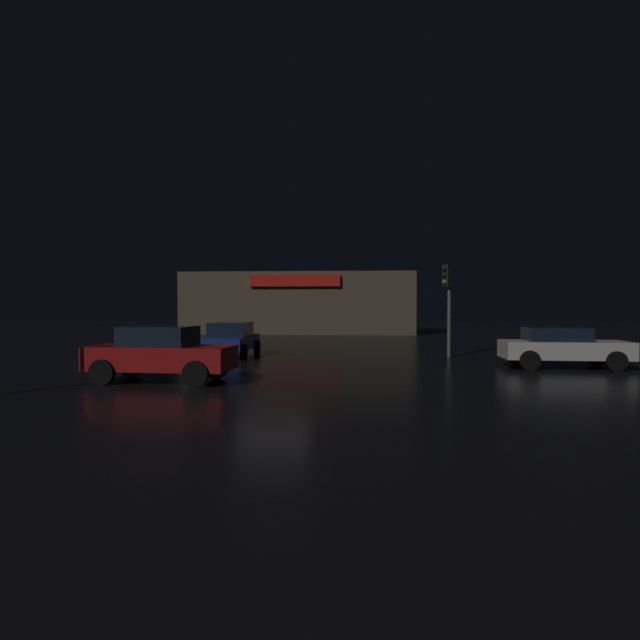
% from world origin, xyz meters
% --- Properties ---
extents(ground_plane, '(120.00, 120.00, 0.00)m').
position_xyz_m(ground_plane, '(0.00, 0.00, 0.00)').
color(ground_plane, black).
extents(store_building, '(18.18, 7.02, 4.84)m').
position_xyz_m(store_building, '(-1.99, 26.17, 2.42)').
color(store_building, brown).
rests_on(store_building, ground).
extents(traffic_signal_opposite, '(0.43, 0.41, 3.96)m').
position_xyz_m(traffic_signal_opposite, '(6.67, 5.77, 2.77)').
color(traffic_signal_opposite, '#595B60').
rests_on(traffic_signal_opposite, ground).
extents(car_near, '(4.20, 2.11, 1.61)m').
position_xyz_m(car_near, '(-2.82, -2.54, 0.83)').
color(car_near, '#A51414').
rests_on(car_near, ground).
extents(car_far, '(1.98, 4.39, 1.48)m').
position_xyz_m(car_far, '(-2.73, 5.56, 0.76)').
color(car_far, navy).
rests_on(car_far, ground).
extents(car_crossing, '(4.30, 2.07, 1.43)m').
position_xyz_m(car_crossing, '(10.05, 1.88, 0.76)').
color(car_crossing, silver).
rests_on(car_crossing, ground).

